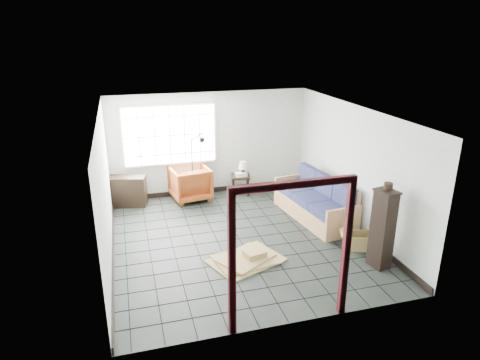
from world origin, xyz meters
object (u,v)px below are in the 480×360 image
object	(u,v)px
tall_shelf	(382,229)
side_table	(240,179)
armchair	(190,182)
futon_sofa	(317,203)

from	to	relation	value
tall_shelf	side_table	bearing A→B (deg)	98.59
side_table	armchair	bearing A→B (deg)	180.00
armchair	side_table	xyz separation A→B (m)	(1.30, 0.00, -0.04)
armchair	tall_shelf	world-z (taller)	tall_shelf
armchair	tall_shelf	xyz separation A→B (m)	(2.75, -4.08, 0.28)
futon_sofa	side_table	size ratio (longest dim) A/B	4.22
armchair	side_table	size ratio (longest dim) A/B	1.68
armchair	tall_shelf	distance (m)	4.93
futon_sofa	armchair	distance (m)	3.17
armchair	tall_shelf	bearing A→B (deg)	114.54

